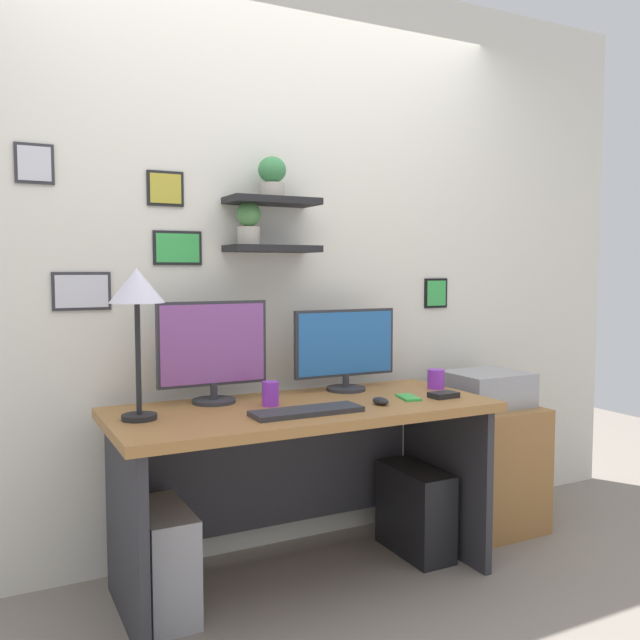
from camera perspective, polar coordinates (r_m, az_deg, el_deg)
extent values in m
plane|color=gray|center=(3.02, -1.35, -21.33)|extent=(8.00, 8.00, 0.00)
cube|color=silver|center=(3.12, -4.93, 5.11)|extent=(4.40, 0.04, 2.70)
cube|color=black|center=(3.01, -4.06, 6.06)|extent=(0.41, 0.20, 0.03)
cube|color=black|center=(3.03, -4.08, 10.06)|extent=(0.41, 0.20, 0.03)
cylinder|color=#B2A899|center=(3.03, -4.09, 10.94)|extent=(0.11, 0.11, 0.06)
ellipsoid|color=#3B8249|center=(3.04, -4.10, 12.62)|extent=(0.12, 0.12, 0.12)
cylinder|color=#B2A899|center=(2.97, -6.08, 7.13)|extent=(0.10, 0.10, 0.08)
ellipsoid|color=#4B8446|center=(2.98, -6.09, 8.95)|extent=(0.10, 0.10, 0.11)
cube|color=black|center=(2.97, -12.04, 6.01)|extent=(0.21, 0.02, 0.15)
cube|color=green|center=(2.96, -11.99, 6.01)|extent=(0.19, 0.00, 0.12)
cube|color=#2D2D33|center=(2.89, -19.62, 2.32)|extent=(0.23, 0.02, 0.16)
cube|color=silver|center=(2.88, -19.59, 2.32)|extent=(0.21, 0.00, 0.13)
cube|color=black|center=(3.59, 9.79, 2.27)|extent=(0.14, 0.02, 0.16)
cube|color=green|center=(3.58, 9.88, 2.26)|extent=(0.12, 0.00, 0.13)
cube|color=black|center=(2.98, -13.03, 10.83)|extent=(0.16, 0.02, 0.15)
cube|color=gold|center=(2.97, -12.99, 10.85)|extent=(0.13, 0.00, 0.12)
cube|color=#2D2D33|center=(2.90, -23.13, 12.13)|extent=(0.15, 0.02, 0.16)
cube|color=silver|center=(2.90, -23.12, 12.15)|extent=(0.12, 0.00, 0.13)
cube|color=#9E6B38|center=(2.78, -1.38, -7.63)|extent=(1.57, 0.68, 0.04)
cube|color=#2D2D33|center=(2.67, -16.20, -16.74)|extent=(0.04, 0.62, 0.71)
cube|color=#2D2D33|center=(3.25, 10.55, -12.78)|extent=(0.04, 0.62, 0.71)
cube|color=#2D2D33|center=(3.13, -3.82, -12.70)|extent=(1.37, 0.02, 0.50)
cylinder|color=#2D2D33|center=(2.85, -9.01, -6.81)|extent=(0.18, 0.18, 0.02)
cylinder|color=#2D2D33|center=(2.84, -9.02, -5.98)|extent=(0.03, 0.03, 0.07)
cube|color=#2D2D33|center=(2.82, -9.13, -1.98)|extent=(0.47, 0.02, 0.35)
cube|color=#8C4C99|center=(2.81, -9.05, -2.01)|extent=(0.45, 0.00, 0.33)
cylinder|color=#2D2D33|center=(3.10, 2.21, -5.86)|extent=(0.18, 0.18, 0.02)
cylinder|color=#2D2D33|center=(3.09, 2.21, -5.15)|extent=(0.03, 0.03, 0.06)
cube|color=#2D2D33|center=(3.08, 2.13, -1.95)|extent=(0.51, 0.02, 0.31)
cube|color=#2866B2|center=(3.07, 2.25, -1.97)|extent=(0.48, 0.00, 0.28)
cube|color=#2D2D33|center=(2.61, -1.13, -7.77)|extent=(0.44, 0.14, 0.02)
ellipsoid|color=black|center=(2.79, 5.17, -6.88)|extent=(0.06, 0.09, 0.03)
cylinder|color=black|center=(2.60, -15.12, -7.96)|extent=(0.13, 0.13, 0.02)
cylinder|color=black|center=(2.56, -15.21, -3.21)|extent=(0.02, 0.02, 0.41)
cone|color=silver|center=(2.54, -15.33, 2.86)|extent=(0.20, 0.20, 0.13)
cube|color=green|center=(2.93, 7.52, -6.55)|extent=(0.10, 0.15, 0.01)
cylinder|color=purple|center=(3.19, 9.83, -4.96)|extent=(0.08, 0.08, 0.09)
cylinder|color=purple|center=(2.75, -4.24, -6.27)|extent=(0.07, 0.07, 0.10)
cube|color=black|center=(2.98, 10.46, -6.28)|extent=(0.12, 0.09, 0.02)
cube|color=#9E6B38|center=(3.59, 13.84, -11.91)|extent=(0.44, 0.50, 0.62)
cube|color=#9E9EA3|center=(3.50, 13.96, -5.68)|extent=(0.38, 0.34, 0.17)
cube|color=#99999E|center=(2.76, -13.11, -19.31)|extent=(0.18, 0.40, 0.41)
cube|color=black|center=(3.24, 8.07, -15.75)|extent=(0.18, 0.40, 0.40)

